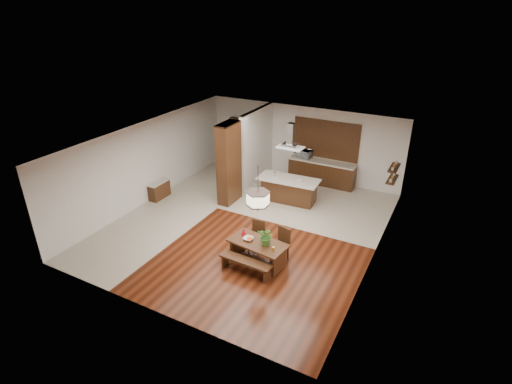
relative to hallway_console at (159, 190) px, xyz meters
The scene contains 25 objects.
room_shell 4.20m from the hallway_console, ahead, with size 9.00×9.04×2.92m.
tile_hallway 1.12m from the hallway_console, 10.68° to the right, with size 2.50×9.00×0.01m, color beige.
tile_kitchen 5.57m from the hallway_console, 24.44° to the left, with size 5.50×4.00×0.01m, color beige.
soffit_band 4.60m from the hallway_console, ahead, with size 8.00×9.00×0.02m, color #381B0E.
partition_pier 2.85m from the hallway_console, 22.54° to the left, with size 0.45×1.00×2.90m, color black.
partition_stub 4.09m from the hallway_console, 52.14° to the left, with size 0.18×2.40×2.90m, color silver.
hallway_console is the anchor object (origin of this frame).
hallway_doorway 4.41m from the hallway_console, 75.20° to the left, with size 1.10×0.20×2.10m, color black.
rear_counter 6.26m from the hallway_console, 39.75° to the left, with size 2.60×0.62×0.95m.
kitchen_window 6.58m from the hallway_console, 41.53° to the left, with size 2.60×0.08×1.50m, color #AA6133.
shelf_lower 8.12m from the hallway_console, 17.35° to the left, with size 0.26×0.90×0.04m, color black.
shelf_upper 8.18m from the hallway_console, 17.35° to the left, with size 0.26×0.90×0.04m, color black.
dining_table 5.39m from the hallway_console, 20.35° to the right, with size 1.69×1.00×0.67m.
dining_bench 5.55m from the hallway_console, 26.17° to the right, with size 1.48×0.32×0.42m, color black, non-canonical shape.
dining_chair_left 4.90m from the hallway_console, 15.84° to the right, with size 0.40×0.40×0.91m, color black, non-canonical shape.
dining_chair_right 5.70m from the hallway_console, 14.64° to the right, with size 0.42×0.42×0.95m, color black, non-canonical shape.
pendant_lantern 5.72m from the hallway_console, 20.35° to the right, with size 0.64×0.64×1.31m, color beige, non-canonical shape.
foliage_plant 5.66m from the hallway_console, 19.39° to the right, with size 0.46×0.40×0.51m, color #3A7226.
fruit_bowl 5.14m from the hallway_console, 21.57° to the right, with size 0.27×0.27×0.07m, color beige.
napkin_cone 4.88m from the hallway_console, 20.97° to the right, with size 0.15×0.15×0.23m, color #AA0C14.
gold_ornament 5.96m from the hallway_console, 20.01° to the right, with size 0.08×0.08×0.11m, color gold.
kitchen_island 4.72m from the hallway_console, 24.70° to the left, with size 2.21×1.05×0.89m.
range_hood 5.18m from the hallway_console, 24.74° to the left, with size 0.90×0.55×0.87m, color silver, non-canonical shape.
island_cup 5.12m from the hallway_console, 21.58° to the left, with size 0.13×0.13×0.10m, color silver.
microwave 5.76m from the hallway_console, 45.00° to the left, with size 0.56×0.38×0.31m, color #B8BABF.
Camera 1 is at (5.46, -9.77, 6.60)m, focal length 28.00 mm.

